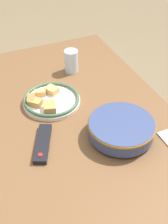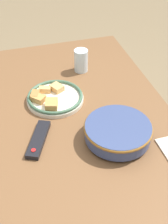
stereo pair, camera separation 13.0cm
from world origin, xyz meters
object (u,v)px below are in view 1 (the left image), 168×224
noodle_bowl (121,128)px  tv_remote (43,143)px  drinking_glass (71,61)px  food_plate (50,100)px

noodle_bowl → tv_remote: size_ratio=1.31×
drinking_glass → food_plate: bearing=138.6°
food_plate → drinking_glass: bearing=-41.4°
noodle_bowl → food_plate: size_ratio=1.03×
drinking_glass → noodle_bowl: bearing=179.9°
tv_remote → drinking_glass: 0.54m
noodle_bowl → drinking_glass: bearing=-0.1°
tv_remote → drinking_glass: (0.45, -0.30, 0.05)m
food_plate → drinking_glass: size_ratio=2.22×
noodle_bowl → drinking_glass: 0.52m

